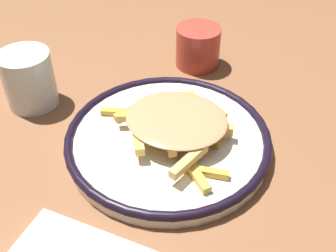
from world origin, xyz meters
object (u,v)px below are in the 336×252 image
at_px(plate, 168,139).
at_px(fries_heap, 176,123).
at_px(coffee_mug, 198,46).
at_px(water_glass, 29,79).

height_order(plate, fries_heap, fries_heap).
distance_m(fries_heap, coffee_mug, 0.23).
height_order(plate, coffee_mug, coffee_mug).
bearing_deg(coffee_mug, fries_heap, -171.21).
bearing_deg(fries_heap, plate, 131.06).
height_order(plate, water_glass, water_glass).
distance_m(water_glass, coffee_mug, 0.31).
height_order(fries_heap, water_glass, water_glass).
xyz_separation_m(plate, coffee_mug, (0.23, 0.03, 0.02)).
distance_m(plate, fries_heap, 0.03).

